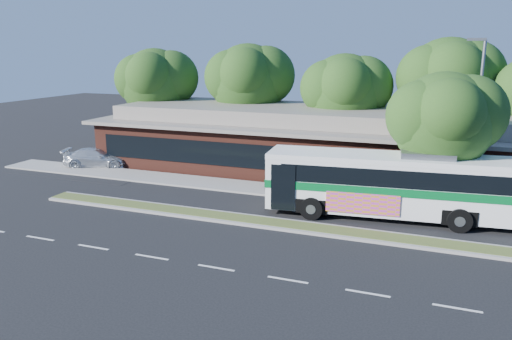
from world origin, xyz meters
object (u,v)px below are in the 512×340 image
object	(u,v)px
transit_bus	(394,180)
sidewalk_tree	(451,119)
lamp_post	(476,122)
sedan	(97,158)

from	to	relation	value
transit_bus	sidewalk_tree	xyz separation A→B (m)	(2.47, 1.62, 3.05)
lamp_post	sidewalk_tree	distance (m)	1.36
lamp_post	transit_bus	bearing A→B (deg)	-149.23
lamp_post	sedan	size ratio (longest dim) A/B	1.88
sedan	sidewalk_tree	world-z (taller)	sidewalk_tree
lamp_post	sidewalk_tree	bearing A→B (deg)	-154.65
sedan	sidewalk_tree	xyz separation A→B (m)	(24.14, -2.38, 4.36)
sedan	sidewalk_tree	bearing A→B (deg)	-116.00
lamp_post	transit_bus	xyz separation A→B (m)	(-3.69, -2.20, -2.90)
sedan	sidewalk_tree	distance (m)	24.64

